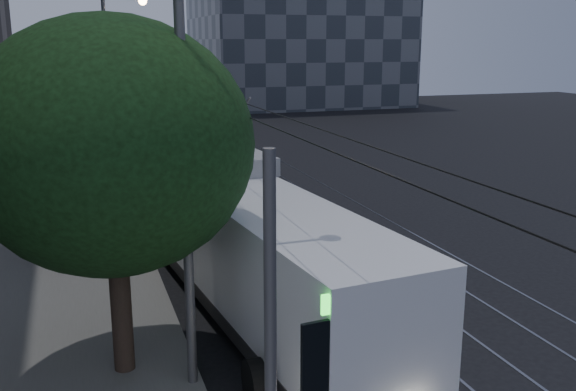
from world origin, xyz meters
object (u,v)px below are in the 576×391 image
at_px(car_white_a, 169,171).
at_px(streetlamp_far, 115,66).
at_px(car_white_c, 126,146).
at_px(trolleybus, 258,253).
at_px(pickup_silver, 199,203).
at_px(car_white_b, 151,148).
at_px(car_white_d, 116,134).
at_px(streetlamp_near, 204,110).

relative_size(car_white_a, streetlamp_far, 0.43).
bearing_deg(streetlamp_far, car_white_c, 82.52).
height_order(trolleybus, pickup_silver, trolleybus).
bearing_deg(car_white_a, trolleybus, -89.57).
relative_size(trolleybus, streetlamp_far, 1.34).
relative_size(car_white_b, car_white_d, 1.12).
xyz_separation_m(car_white_c, car_white_d, (-0.25, 4.58, 0.15)).
bearing_deg(car_white_d, streetlamp_far, -85.87).
xyz_separation_m(car_white_b, car_white_d, (-1.60, 6.56, 0.04)).
height_order(trolleybus, streetlamp_near, streetlamp_near).
bearing_deg(car_white_d, car_white_c, -80.05).
bearing_deg(trolleybus, car_white_b, 83.70).
height_order(trolleybus, car_white_b, trolleybus).
bearing_deg(streetlamp_near, trolleybus, 57.53).
bearing_deg(streetlamp_near, pickup_silver, 80.22).
distance_m(car_white_a, car_white_d, 14.05).
distance_m(trolleybus, streetlamp_near, 5.35).
relative_size(car_white_c, streetlamp_near, 0.41).
bearing_deg(car_white_c, pickup_silver, -109.64).
distance_m(car_white_a, streetlamp_near, 20.57).
relative_size(streetlamp_near, streetlamp_far, 0.99).
bearing_deg(streetlamp_near, car_white_c, 88.55).
xyz_separation_m(car_white_b, streetlamp_near, (-2.09, -27.22, 5.04)).
bearing_deg(trolleybus, car_white_c, 86.69).
xyz_separation_m(pickup_silver, car_white_c, (-1.35, 17.08, -0.26)).
xyz_separation_m(car_white_a, streetlamp_far, (-2.09, 3.75, 5.11)).
bearing_deg(trolleybus, pickup_silver, 82.95).
relative_size(car_white_b, streetlamp_near, 0.54).
bearing_deg(streetlamp_far, streetlamp_near, -90.00).
height_order(trolleybus, car_white_d, trolleybus).
bearing_deg(car_white_b, car_white_a, -68.73).
relative_size(car_white_a, car_white_c, 1.06).
xyz_separation_m(pickup_silver, car_white_a, (0.01, 7.71, -0.19)).
height_order(pickup_silver, car_white_b, pickup_silver).
bearing_deg(car_white_b, streetlamp_far, -98.60).
distance_m(car_white_d, streetlamp_near, 34.15).
xyz_separation_m(trolleybus, car_white_c, (-1.15, 26.22, -1.13)).
distance_m(trolleybus, pickup_silver, 9.18).
bearing_deg(pickup_silver, car_white_c, 98.79).
distance_m(pickup_silver, car_white_a, 7.71).
relative_size(trolleybus, car_white_b, 2.48).
height_order(car_white_d, streetlamp_far, streetlamp_far).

